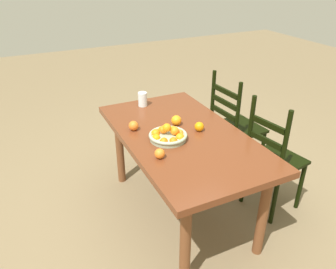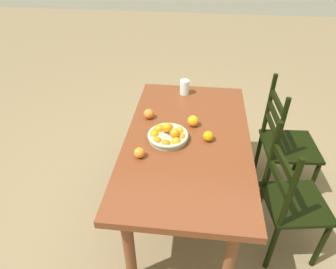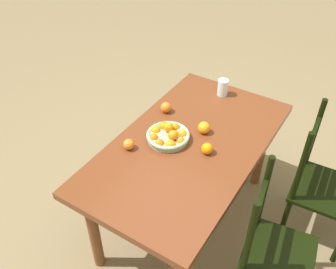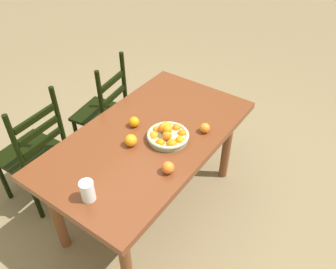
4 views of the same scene
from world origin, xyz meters
TOP-DOWN VIEW (x-y plane):
  - ground_plane at (0.00, 0.00)m, footprint 12.00×12.00m
  - dining_table at (0.00, 0.00)m, footprint 1.51×0.85m
  - chair_near_window at (0.26, 0.69)m, footprint 0.44×0.44m
  - chair_by_cabinet at (-0.39, 0.78)m, footprint 0.45×0.45m
  - fruit_bowl at (0.03, -0.13)m, footprint 0.28×0.28m
  - orange_loose_0 at (-0.15, 0.03)m, footprint 0.08×0.08m
  - orange_loose_1 at (0.02, 0.14)m, footprint 0.07×0.07m
  - orange_loose_2 at (0.24, -0.29)m, footprint 0.07×0.07m
  - orange_loose_3 at (-0.21, -0.30)m, footprint 0.07×0.07m
  - drinking_glass at (-0.61, -0.07)m, footprint 0.08×0.08m

SIDE VIEW (x-z plane):
  - ground_plane at x=0.00m, z-range 0.00..0.00m
  - chair_by_cabinet at x=-0.39m, z-range -0.04..0.94m
  - chair_near_window at x=0.26m, z-range -0.04..0.95m
  - dining_table at x=0.00m, z-range 0.28..1.02m
  - fruit_bowl at x=0.03m, z-range 0.71..0.83m
  - orange_loose_2 at x=0.24m, z-range 0.74..0.81m
  - orange_loose_1 at x=0.02m, z-range 0.74..0.81m
  - orange_loose_3 at x=-0.21m, z-range 0.74..0.82m
  - orange_loose_0 at x=-0.15m, z-range 0.74..0.82m
  - drinking_glass at x=-0.61m, z-range 0.74..0.86m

